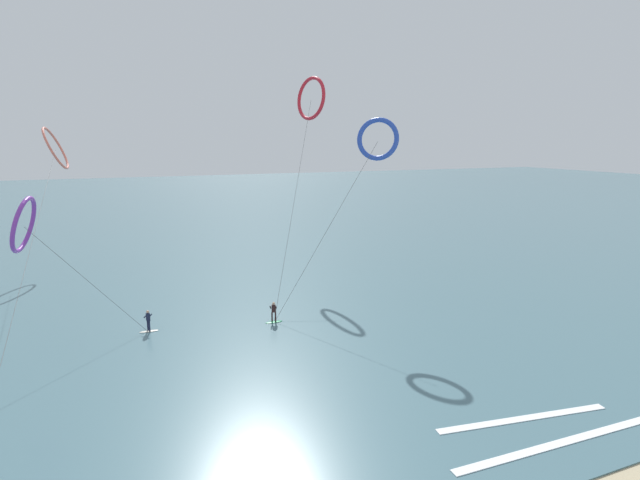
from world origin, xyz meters
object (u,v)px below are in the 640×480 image
Objects in this scene: kite_coral at (56,149)px; kite_violet at (24,225)px; surfer_ivory at (148,322)px; surfer_emerald at (274,313)px; kite_cobalt at (378,139)px; kite_crimson at (311,99)px.

kite_violet is (-0.05, -29.95, -4.48)m from kite_coral.
kite_violet reaches higher than surfer_ivory.
surfer_emerald is at bearing -122.38° from surfer_ivory.
kite_coral is 30.28m from kite_violet.
kite_cobalt reaches higher than surfer_ivory.
kite_crimson is 17.88m from kite_cobalt.
surfer_emerald is 18.74m from kite_violet.
kite_cobalt is (19.29, -0.59, 13.74)m from surfer_ivory.
kite_coral is (-16.78, 30.66, 12.69)m from surfer_emerald.
kite_crimson reaches higher than kite_cobalt.
kite_cobalt reaches higher than kite_violet.
kite_violet is at bearing -159.34° from surfer_emerald.
surfer_ivory is 23.69m from kite_cobalt.
kite_crimson is (10.70, 18.47, 18.32)m from surfer_emerald.
surfer_ivory is at bearing 108.87° from kite_violet.
kite_coral is 30.58m from kite_crimson.
surfer_ivory is at bearing -157.65° from kite_coral.
kite_cobalt reaches higher than kite_coral.
kite_cobalt is (9.85, 1.20, 13.74)m from surfer_emerald.
surfer_emerald is at bearing -129.73° from kite_cobalt.
kite_crimson reaches higher than surfer_emerald.
surfer_emerald is 0.08× the size of kite_crimson.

